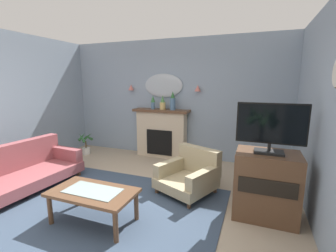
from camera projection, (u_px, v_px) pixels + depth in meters
floor at (99, 220)px, 3.19m from camera, size 6.29×6.76×0.10m
wall_back at (173, 99)px, 5.60m from camera, size 6.29×0.10×2.78m
patterned_rug at (108, 209)px, 3.36m from camera, size 3.20×2.40×0.01m
fireplace at (161, 134)px, 5.63m from camera, size 1.36×0.36×1.16m
mantel_vase_centre at (153, 102)px, 5.53m from camera, size 0.10×0.10×0.32m
mantel_vase_right at (163, 104)px, 5.45m from camera, size 0.14×0.14×0.33m
mantel_vase_left at (173, 102)px, 5.35m from camera, size 0.13×0.13×0.43m
wall_mirror at (163, 86)px, 5.54m from camera, size 0.96×0.06×0.56m
wall_sconce_left at (131, 87)px, 5.81m from camera, size 0.14×0.14×0.14m
wall_sconce_right at (198, 88)px, 5.21m from camera, size 0.14×0.14×0.14m
coffee_table at (93, 195)px, 2.98m from camera, size 1.10×0.60×0.45m
floral_couch at (24, 170)px, 4.00m from camera, size 0.98×1.77×0.76m
armchair_in_corner at (190, 174)px, 3.86m from camera, size 1.06×1.07×0.71m
tv_cabinet at (266, 185)px, 3.12m from camera, size 0.80×0.57×0.90m
tv_flatscreen at (271, 127)px, 2.95m from camera, size 0.84×0.24×0.65m
potted_plant_small_fern at (86, 144)px, 5.85m from camera, size 0.30×0.30×0.57m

